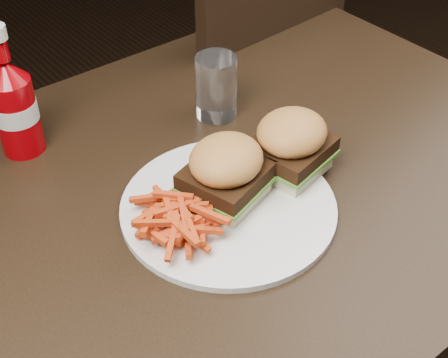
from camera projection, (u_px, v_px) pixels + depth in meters
dining_table at (203, 195)px, 0.94m from camera, size 1.20×0.80×0.04m
chair_far at (216, 116)px, 1.63m from camera, size 0.46×0.46×0.04m
plate at (228, 207)px, 0.88m from camera, size 0.31×0.31×0.01m
sandwich_half_a at (226, 191)px, 0.89m from camera, size 0.12×0.12×0.03m
sandwich_half_b at (289, 163)px, 0.93m from camera, size 0.11×0.11×0.03m
fries_pile at (180, 214)px, 0.83m from camera, size 0.14×0.14×0.04m
ketchup_bottle at (17, 118)px, 0.96m from camera, size 0.07×0.07×0.13m
tumbler at (216, 87)px, 1.03m from camera, size 0.07×0.07×0.11m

